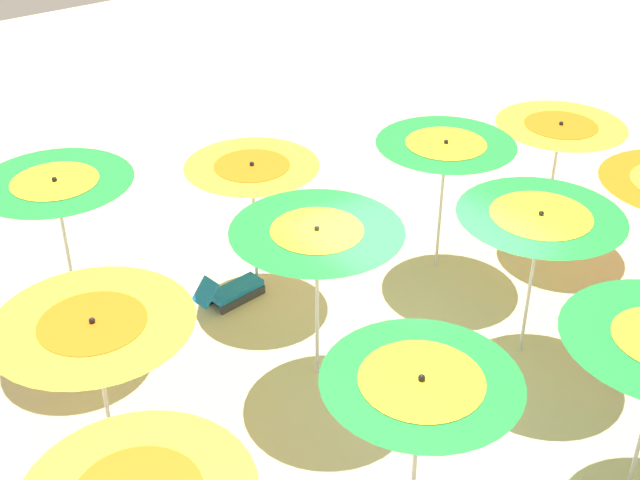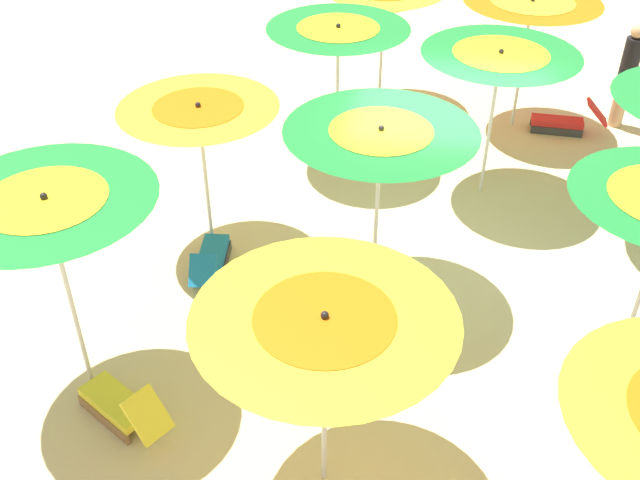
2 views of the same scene
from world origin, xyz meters
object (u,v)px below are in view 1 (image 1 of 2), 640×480
Objects in this scene: beach_umbrella_0 at (559,137)px; beach_umbrella_1 at (445,152)px; beach_umbrella_5 at (539,226)px; lounger_3 at (231,291)px; beach_umbrella_3 at (57,195)px; beach_umbrella_7 at (94,334)px; beach_umbrella_2 at (252,177)px; lounger_2 at (68,347)px; beach_umbrella_10 at (420,394)px; beach_umbrella_6 at (317,245)px.

beach_umbrella_1 is (-0.50, -2.15, 0.15)m from beach_umbrella_0.
beach_umbrella_5 reaches higher than lounger_3.
beach_umbrella_3 reaches higher than beach_umbrella_7.
beach_umbrella_2 is at bearing -117.19° from beach_umbrella_1.
lounger_2 is at bearing -126.09° from beach_umbrella_5.
beach_umbrella_3 reaches higher than beach_umbrella_10.
beach_umbrella_5 is 6.70m from lounger_2.
beach_umbrella_5 is at bearing 74.13° from beach_umbrella_7.
beach_umbrella_2 reaches higher than lounger_3.
beach_umbrella_5 is 2.96m from beach_umbrella_6.
beach_umbrella_7 is (2.13, -3.53, 0.02)m from beach_umbrella_2.
beach_umbrella_7 is 1.86× the size of lounger_2.
lounger_3 is (0.15, -0.58, -1.73)m from beach_umbrella_2.
lounger_3 is at bearing -143.68° from beach_umbrella_5.
beach_umbrella_6 is 0.98× the size of beach_umbrella_10.
beach_umbrella_2 is 0.91× the size of beach_umbrella_10.
beach_umbrella_7 is 1.89× the size of lounger_3.
beach_umbrella_6 is at bearing -73.72° from beach_umbrella_1.
beach_umbrella_0 is 3.33m from beach_umbrella_5.
beach_umbrella_0 reaches higher than beach_umbrella_7.
lounger_2 is at bearing -132.52° from beach_umbrella_6.
beach_umbrella_10 is at bearing -47.50° from beach_umbrella_1.
lounger_2 is at bearing -37.82° from beach_umbrella_3.
beach_umbrella_6 is 1.04× the size of beach_umbrella_7.
beach_umbrella_7 is at bearing -16.03° from beach_umbrella_3.
beach_umbrella_3 is (-2.48, -7.55, 0.35)m from beach_umbrella_0.
beach_umbrella_3 reaches higher than lounger_3.
beach_umbrella_5 is 1.01× the size of beach_umbrella_7.
lounger_3 is (-3.57, -2.62, -1.87)m from beach_umbrella_5.
beach_umbrella_0 is 0.96× the size of beach_umbrella_5.
beach_umbrella_1 is 1.91× the size of lounger_3.
beach_umbrella_0 is at bearing -23.54° from lounger_3.
beach_umbrella_6 reaches higher than lounger_2.
beach_umbrella_10 is at bearing 32.86° from beach_umbrella_7.
lounger_3 is at bearing 123.87° from beach_umbrella_7.
beach_umbrella_0 is 7.18m from beach_umbrella_10.
beach_umbrella_6 reaches higher than beach_umbrella_5.
beach_umbrella_6 reaches higher than beach_umbrella_0.
lounger_2 is (-2.38, -2.60, -1.87)m from beach_umbrella_6.
beach_umbrella_6 is 3.99m from lounger_2.
beach_umbrella_3 is 1.06× the size of beach_umbrella_10.
beach_umbrella_5 is at bearing 28.78° from beach_umbrella_2.
beach_umbrella_1 is at bearing -26.45° from lounger_3.
beach_umbrella_0 is 0.96× the size of beach_umbrella_1.
beach_umbrella_2 is 3.60m from lounger_2.
beach_umbrella_2 is 0.95× the size of beach_umbrella_5.
beach_umbrella_0 is 5.15m from beach_umbrella_2.
lounger_2 is (-1.44, -5.82, -1.86)m from beach_umbrella_1.
beach_umbrella_0 is at bearing 94.72° from beach_umbrella_6.
beach_umbrella_10 is 5.87m from lounger_2.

